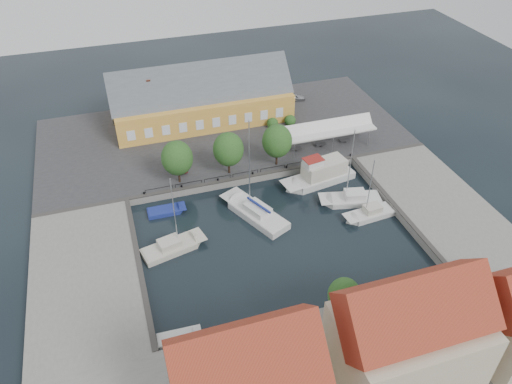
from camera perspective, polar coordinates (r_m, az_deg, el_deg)
ground at (r=61.88m, az=1.71°, el=-4.31°), size 140.00×140.00×0.00m
north_quay at (r=79.50m, az=-3.78°, el=6.49°), size 56.00×26.00×1.00m
west_quay at (r=58.32m, az=-18.74°, el=-9.35°), size 12.00×24.00×1.00m
east_quay at (r=69.31m, az=19.73°, el=-1.10°), size 12.00×24.00×1.00m
south_bank at (r=49.00m, az=10.32°, el=-19.47°), size 56.00×14.00×1.00m
quay_edge_fittings at (r=64.65m, az=0.36°, el=-0.94°), size 56.00×24.72×0.40m
warehouse at (r=81.75m, az=-6.66°, el=10.37°), size 28.56×14.00×9.55m
tent_canopy at (r=75.21m, az=8.26°, el=7.05°), size 14.00×4.00×2.83m
quay_trees at (r=67.69m, az=-3.18°, el=4.89°), size 18.20×4.20×6.30m
car_silver at (r=88.76m, az=4.38°, el=10.77°), size 3.94×2.04×1.28m
car_red at (r=71.08m, az=-8.89°, el=3.07°), size 2.13×3.99×1.25m
center_sailboat at (r=63.61m, az=-0.08°, el=-2.50°), size 7.08×10.58×14.04m
trawler at (r=69.77m, az=7.38°, el=1.89°), size 11.06×4.85×5.00m
east_boat_a at (r=67.14m, az=10.86°, el=-0.93°), size 8.52×4.48×11.62m
east_boat_b at (r=65.21m, az=12.85°, el=-2.57°), size 6.89×2.77×9.42m
west_boat_b at (r=59.84m, az=-9.52°, el=-6.34°), size 8.02×4.33×10.62m
launch_sw at (r=51.36m, az=-8.82°, el=-16.24°), size 4.47×1.83×0.98m
launch_nw at (r=65.41m, az=-10.25°, el=-2.22°), size 5.02×2.06×0.88m
townhouses at (r=44.36m, az=14.75°, el=-17.08°), size 36.30×8.50×12.00m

